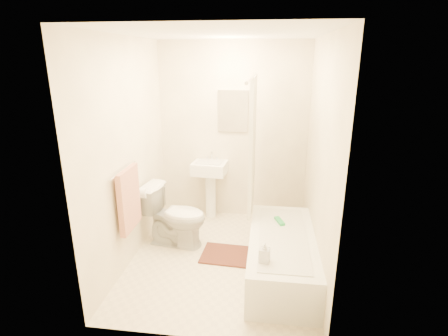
# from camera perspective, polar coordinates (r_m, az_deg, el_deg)

# --- Properties ---
(floor) EXTENTS (2.40, 2.40, 0.00)m
(floor) POSITION_cam_1_polar(r_m,az_deg,el_deg) (4.11, -0.47, -14.48)
(floor) COLOR beige
(floor) RESTS_ON ground
(ceiling) EXTENTS (2.40, 2.40, 0.00)m
(ceiling) POSITION_cam_1_polar(r_m,az_deg,el_deg) (3.48, -0.57, 21.16)
(ceiling) COLOR white
(ceiling) RESTS_ON ground
(wall_back) EXTENTS (2.00, 0.02, 2.40)m
(wall_back) POSITION_cam_1_polar(r_m,az_deg,el_deg) (4.77, 1.48, 5.74)
(wall_back) COLOR beige
(wall_back) RESTS_ON ground
(wall_left) EXTENTS (0.02, 2.40, 2.40)m
(wall_left) POSITION_cam_1_polar(r_m,az_deg,el_deg) (3.88, -15.32, 2.28)
(wall_left) COLOR beige
(wall_left) RESTS_ON ground
(wall_right) EXTENTS (0.02, 2.40, 2.40)m
(wall_right) POSITION_cam_1_polar(r_m,az_deg,el_deg) (3.62, 15.36, 1.19)
(wall_right) COLOR beige
(wall_right) RESTS_ON ground
(mirror) EXTENTS (0.40, 0.03, 0.55)m
(mirror) POSITION_cam_1_polar(r_m,az_deg,el_deg) (4.70, 1.49, 9.27)
(mirror) COLOR white
(mirror) RESTS_ON wall_back
(curtain_rod) EXTENTS (0.03, 1.70, 0.03)m
(curtain_rod) POSITION_cam_1_polar(r_m,az_deg,el_deg) (3.55, 4.64, 14.58)
(curtain_rod) COLOR silver
(curtain_rod) RESTS_ON wall_back
(shower_curtain) EXTENTS (0.04, 0.80, 1.55)m
(shower_curtain) POSITION_cam_1_polar(r_m,az_deg,el_deg) (4.07, 4.66, 3.85)
(shower_curtain) COLOR silver
(shower_curtain) RESTS_ON curtain_rod
(towel_bar) EXTENTS (0.02, 0.60, 0.02)m
(towel_bar) POSITION_cam_1_polar(r_m,az_deg,el_deg) (3.67, -16.07, -0.28)
(towel_bar) COLOR silver
(towel_bar) RESTS_ON wall_left
(towel) EXTENTS (0.06, 0.45, 0.66)m
(towel) POSITION_cam_1_polar(r_m,az_deg,el_deg) (3.77, -15.24, -4.93)
(towel) COLOR #CC7266
(towel) RESTS_ON towel_bar
(toilet_paper) EXTENTS (0.11, 0.12, 0.12)m
(toilet_paper) POSITION_cam_1_polar(r_m,az_deg,el_deg) (4.12, -13.22, -4.02)
(toilet_paper) COLOR white
(toilet_paper) RESTS_ON wall_left
(toilet) EXTENTS (0.80, 0.52, 0.73)m
(toilet) POSITION_cam_1_polar(r_m,az_deg,el_deg) (4.27, -7.91, -7.74)
(toilet) COLOR white
(toilet) RESTS_ON floor
(sink) EXTENTS (0.49, 0.40, 0.89)m
(sink) POSITION_cam_1_polar(r_m,az_deg,el_deg) (4.90, -2.26, -3.17)
(sink) COLOR white
(sink) RESTS_ON floor
(bathtub) EXTENTS (0.67, 1.53, 0.43)m
(bathtub) POSITION_cam_1_polar(r_m,az_deg,el_deg) (3.81, 9.38, -13.84)
(bathtub) COLOR white
(bathtub) RESTS_ON floor
(bath_mat) EXTENTS (0.62, 0.48, 0.02)m
(bath_mat) POSITION_cam_1_polar(r_m,az_deg,el_deg) (4.15, 0.63, -13.99)
(bath_mat) COLOR #4C2A1B
(bath_mat) RESTS_ON floor
(soap_bottle) EXTENTS (0.11, 0.11, 0.20)m
(soap_bottle) POSITION_cam_1_polar(r_m,az_deg,el_deg) (3.22, 6.64, -13.52)
(soap_bottle) COLOR white
(soap_bottle) RESTS_ON bathtub
(scrub_brush) EXTENTS (0.12, 0.20, 0.04)m
(scrub_brush) POSITION_cam_1_polar(r_m,az_deg,el_deg) (3.96, 9.05, -8.60)
(scrub_brush) COLOR green
(scrub_brush) RESTS_ON bathtub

